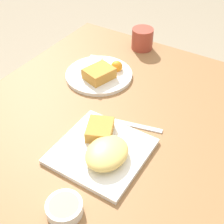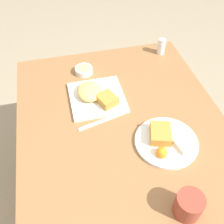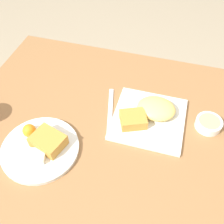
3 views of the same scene
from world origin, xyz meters
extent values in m
cube|color=olive|center=(0.00, 0.00, 0.69)|extent=(1.03, 0.88, 0.04)
cylinder|color=brown|center=(0.46, 0.38, 0.34)|extent=(0.05, 0.05, 0.68)
cube|color=white|center=(-0.14, -0.08, 0.72)|extent=(0.25, 0.25, 0.01)
ellipsoid|color=#EFCC6B|center=(-0.16, -0.11, 0.75)|extent=(0.14, 0.11, 0.04)
cube|color=#C68938|center=(-0.09, -0.04, 0.74)|extent=(0.11, 0.10, 0.04)
cylinder|color=white|center=(0.17, 0.14, 0.72)|extent=(0.25, 0.25, 0.01)
cube|color=#C68938|center=(0.14, 0.12, 0.75)|extent=(0.12, 0.11, 0.04)
cube|color=silver|center=(0.19, 0.18, 0.74)|extent=(0.12, 0.08, 0.02)
sphere|color=orange|center=(0.23, 0.10, 0.74)|extent=(0.04, 0.04, 0.04)
cylinder|color=white|center=(-0.34, -0.10, 0.73)|extent=(0.09, 0.09, 0.03)
cylinder|color=#D1B775|center=(-0.34, -0.10, 0.74)|extent=(0.07, 0.07, 0.00)
cube|color=silver|center=(0.00, -0.09, 0.71)|extent=(0.07, 0.21, 0.00)
cylinder|color=#9E3D2D|center=(0.44, 0.10, 0.76)|extent=(0.09, 0.09, 0.09)
camera|label=1|loc=(-0.63, -0.41, 1.39)|focal=50.00mm
camera|label=2|loc=(0.72, -0.21, 1.56)|focal=42.00mm
camera|label=3|loc=(-0.18, 0.52, 1.43)|focal=42.00mm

